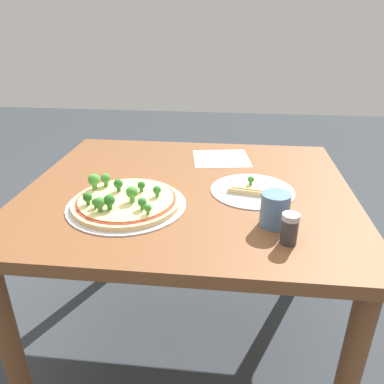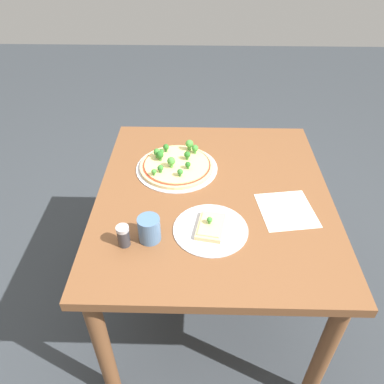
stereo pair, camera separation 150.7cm
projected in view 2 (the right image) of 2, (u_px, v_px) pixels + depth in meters
name	position (u px, v px, depth m)	size (l,w,h in m)	color
ground_plane	(209.00, 300.00, 1.91)	(8.00, 8.00, 0.00)	#33383D
dining_table	(213.00, 211.00, 1.53)	(1.03, 0.91, 0.71)	brown
pizza_tray_whole	(177.00, 165.00, 1.59)	(0.35, 0.35, 0.07)	silver
pizza_tray_slice	(211.00, 228.00, 1.31)	(0.26, 0.26, 0.05)	silver
drinking_cup	(149.00, 229.00, 1.25)	(0.08, 0.08, 0.09)	#4C7099
condiment_shaker	(123.00, 236.00, 1.23)	(0.04, 0.04, 0.08)	#333338
paper_menu	(287.00, 210.00, 1.39)	(0.21, 0.19, 0.00)	white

